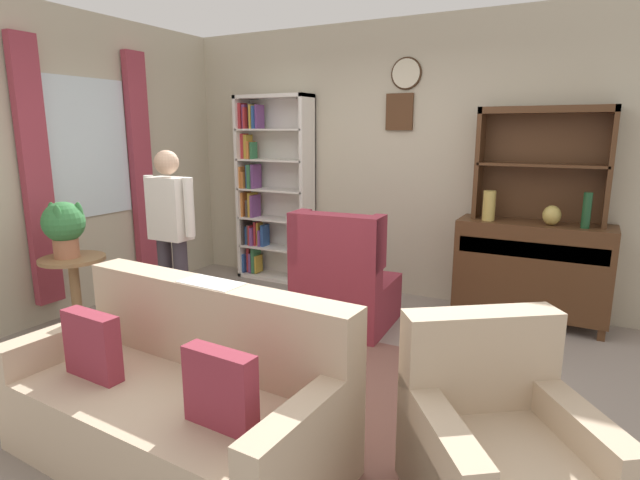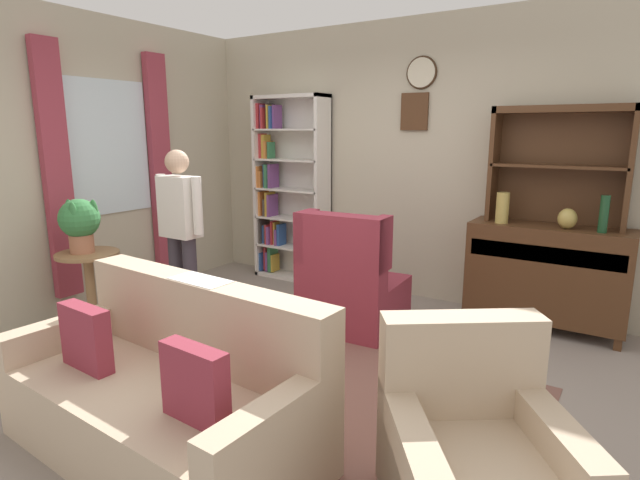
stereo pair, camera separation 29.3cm
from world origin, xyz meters
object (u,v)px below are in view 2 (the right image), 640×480
object	(u,v)px
sideboard	(546,272)
couch_floral	(167,396)
bookshelf	(286,190)
wingback_chair	(350,287)
bottle_wine	(604,214)
person_reading	(181,227)
vase_tall	(502,208)
plant_stand	(90,282)
potted_plant_small	(99,329)
vase_round	(567,219)
armchair_floral	(475,464)
sideboard_hutch	(560,149)
potted_plant_large	(80,221)

from	to	relation	value
sideboard	couch_floral	distance (m)	3.30
bookshelf	wingback_chair	distance (m)	1.88
bottle_wine	person_reading	world-z (taller)	person_reading
vase_tall	plant_stand	size ratio (longest dim) A/B	0.39
vase_tall	plant_stand	bearing A→B (deg)	-144.56
couch_floral	wingback_chair	world-z (taller)	wingback_chair
potted_plant_small	person_reading	bearing A→B (deg)	71.82
bottle_wine	potted_plant_small	xyz separation A→B (m)	(-3.30, -2.29, -0.91)
sideboard	plant_stand	size ratio (longest dim) A/B	1.88
couch_floral	person_reading	bearing A→B (deg)	134.60
vase_round	armchair_floral	bearing A→B (deg)	-89.36
vase_round	person_reading	world-z (taller)	person_reading
wingback_chair	couch_floral	bearing A→B (deg)	-89.19
couch_floral	potted_plant_small	bearing A→B (deg)	158.25
armchair_floral	bottle_wine	bearing A→B (deg)	84.78
sideboard_hutch	potted_plant_small	size ratio (longest dim) A/B	4.05
bookshelf	armchair_floral	distance (m)	4.13
wingback_chair	person_reading	size ratio (longest dim) A/B	0.67
bookshelf	person_reading	distance (m)	1.79
couch_floral	potted_plant_large	world-z (taller)	potted_plant_large
vase_round	armchair_floral	xyz separation A→B (m)	(0.03, -2.56, -0.72)
potted_plant_large	potted_plant_small	world-z (taller)	potted_plant_large
vase_tall	potted_plant_small	xyz separation A→B (m)	(-2.52, -2.30, -0.89)
sideboard_hutch	bottle_wine	xyz separation A→B (m)	(0.39, -0.20, -0.49)
vase_tall	armchair_floral	distance (m)	2.71
person_reading	couch_floral	bearing A→B (deg)	-45.40
sideboard_hutch	wingback_chair	xyz separation A→B (m)	(-1.42, -1.04, -1.18)
potted_plant_large	vase_tall	bearing A→B (deg)	35.39
bookshelf	bottle_wine	size ratio (longest dim) A/B	7.00
vase_round	plant_stand	xyz separation A→B (m)	(-3.45, -2.10, -0.58)
sideboard_hutch	bottle_wine	size ratio (longest dim) A/B	3.67
vase_round	couch_floral	size ratio (longest dim) A/B	0.09
sideboard	bottle_wine	size ratio (longest dim) A/B	4.34
sideboard_hutch	vase_round	distance (m)	0.60
bookshelf	potted_plant_large	xyz separation A→B (m)	(-0.49, -2.27, -0.08)
sideboard_hutch	potted_plant_small	distance (m)	4.08
sideboard_hutch	plant_stand	xyz separation A→B (m)	(-3.32, -2.28, -1.13)
person_reading	potted_plant_large	bearing A→B (deg)	-143.41
sideboard	sideboard_hutch	size ratio (longest dim) A/B	1.18
sideboard	bottle_wine	distance (m)	0.69
bottle_wine	potted_plant_large	bearing A→B (deg)	-150.75
sideboard	armchair_floral	size ratio (longest dim) A/B	1.21
sideboard	vase_round	xyz separation A→B (m)	(0.13, -0.07, 0.50)
bottle_wine	armchair_floral	world-z (taller)	bottle_wine
vase_round	potted_plant_small	world-z (taller)	vase_round
potted_plant_large	plant_stand	bearing A→B (deg)	31.39
vase_tall	couch_floral	xyz separation A→B (m)	(-1.00, -2.91, -0.74)
bottle_wine	wingback_chair	size ratio (longest dim) A/B	0.29
couch_floral	potted_plant_large	distance (m)	2.21
bottle_wine	wingback_chair	xyz separation A→B (m)	(-1.81, -0.84, -0.69)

